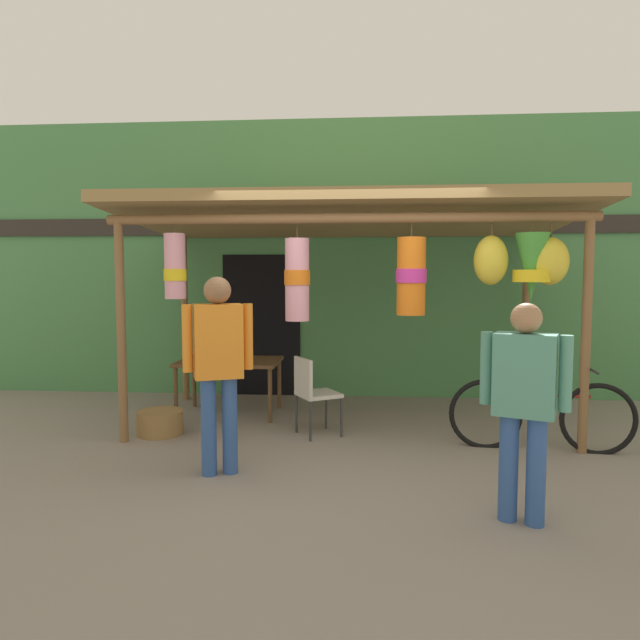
{
  "coord_description": "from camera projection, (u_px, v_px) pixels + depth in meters",
  "views": [
    {
      "loc": [
        0.15,
        -5.61,
        1.7
      ],
      "look_at": [
        -0.34,
        0.62,
        1.21
      ],
      "focal_mm": 31.66,
      "sensor_mm": 36.0,
      "label": 1
    }
  ],
  "objects": [
    {
      "name": "parked_bicycle",
      "position": [
        540.0,
        415.0,
        5.49
      ],
      "size": [
        1.74,
        0.44,
        0.92
      ],
      "color": "black",
      "rests_on": "ground_plane"
    },
    {
      "name": "shop_facade",
      "position": [
        353.0,
        260.0,
        7.98
      ],
      "size": [
        12.14,
        0.29,
        3.86
      ],
      "color": "#47844C",
      "rests_on": "ground_plane"
    },
    {
      "name": "market_stall_canopy",
      "position": [
        360.0,
        228.0,
        6.29
      ],
      "size": [
        5.06,
        2.53,
        2.53
      ],
      "color": "brown",
      "rests_on": "ground_plane"
    },
    {
      "name": "folding_chair",
      "position": [
        312.0,
        389.0,
        5.98
      ],
      "size": [
        0.55,
        0.55,
        0.84
      ],
      "color": "beige",
      "rests_on": "ground_plane"
    },
    {
      "name": "display_table",
      "position": [
        230.0,
        365.0,
        6.91
      ],
      "size": [
        1.22,
        0.82,
        0.68
      ],
      "color": "brown",
      "rests_on": "ground_plane"
    },
    {
      "name": "ground_plane",
      "position": [
        348.0,
        444.0,
        5.72
      ],
      "size": [
        30.0,
        30.0,
        0.0
      ],
      "primitive_type": "plane",
      "color": "gray"
    },
    {
      "name": "customer_foreground",
      "position": [
        524.0,
        396.0,
        3.83
      ],
      "size": [
        0.56,
        0.35,
        1.52
      ],
      "color": "#2D5193",
      "rests_on": "ground_plane"
    },
    {
      "name": "vendor_in_orange",
      "position": [
        218.0,
        358.0,
        4.78
      ],
      "size": [
        0.56,
        0.35,
        1.7
      ],
      "color": "#2D5193",
      "rests_on": "ground_plane"
    },
    {
      "name": "wicker_basket_by_table",
      "position": [
        160.0,
        423.0,
        6.07
      ],
      "size": [
        0.49,
        0.49,
        0.25
      ],
      "primitive_type": "cylinder",
      "color": "olive",
      "rests_on": "ground_plane"
    },
    {
      "name": "flower_heap_on_table",
      "position": [
        222.0,
        356.0,
        6.82
      ],
      "size": [
        0.59,
        0.41,
        0.11
      ],
      "color": "#D13399",
      "rests_on": "display_table"
    }
  ]
}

